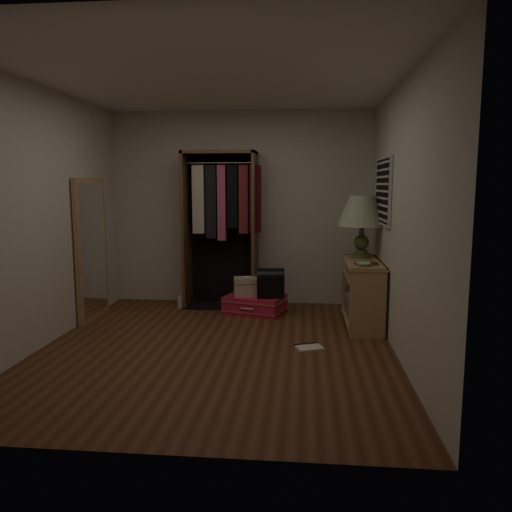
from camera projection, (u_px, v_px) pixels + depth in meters
The scene contains 13 objects.
ground at pixel (217, 348), 4.99m from camera, with size 4.00×4.00×0.00m, color #512C17.
room_walls at pixel (224, 197), 4.81m from camera, with size 3.52×4.02×2.60m.
console_bookshelf at pixel (362, 291), 5.81m from camera, with size 0.42×1.12×0.75m.
open_wardrobe at pixel (223, 216), 6.58m from camera, with size 1.01×0.50×2.05m.
floor_mirror at pixel (92, 249), 6.02m from camera, with size 0.06×0.80×1.70m.
pink_suitcase at pixel (255, 304), 6.36m from camera, with size 0.84×0.70×0.22m.
train_case at pixel (247, 286), 6.34m from camera, with size 0.38×0.29×0.25m.
black_bag at pixel (270, 282), 6.23m from camera, with size 0.36×0.25×0.37m.
table_lamp at pixel (362, 212), 5.94m from camera, with size 0.65×0.65×0.74m.
brass_tray at pixel (366, 264), 5.49m from camera, with size 0.31×0.31×0.02m.
ceramic_bowl at pixel (363, 264), 5.38m from camera, with size 0.16×0.16×0.04m, color #A7C9AE.
white_jug at pixel (181, 302), 6.61m from camera, with size 0.13×0.13×0.19m.
floor_book at pixel (309, 347), 4.99m from camera, with size 0.31×0.29×0.02m.
Camera 1 is at (0.86, -4.75, 1.63)m, focal length 35.00 mm.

